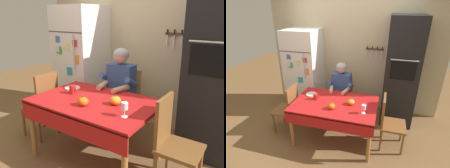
{
  "view_description": "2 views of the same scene",
  "coord_description": "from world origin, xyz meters",
  "views": [
    {
      "loc": [
        1.51,
        -1.76,
        1.66
      ],
      "look_at": [
        0.13,
        0.27,
        0.91
      ],
      "focal_mm": 36.39,
      "sensor_mm": 36.0,
      "label": 1
    },
    {
      "loc": [
        0.76,
        -2.41,
        2.27
      ],
      "look_at": [
        0.02,
        0.22,
        1.04
      ],
      "focal_mm": 28.76,
      "sensor_mm": 36.0,
      "label": 2
    }
  ],
  "objects": [
    {
      "name": "ground_plane",
      "position": [
        0.0,
        0.0,
        0.0
      ],
      "size": [
        10.0,
        10.0,
        0.0
      ],
      "primitive_type": "plane",
      "color": "brown",
      "rests_on": "ground"
    },
    {
      "name": "back_wall_assembly",
      "position": [
        0.05,
        1.35,
        1.3
      ],
      "size": [
        3.7,
        0.13,
        2.6
      ],
      "color": "#BCAD89",
      "rests_on": "ground"
    },
    {
      "name": "seated_person",
      "position": [
        -0.05,
        0.68,
        0.74
      ],
      "size": [
        0.47,
        0.55,
        1.25
      ],
      "color": "#38384C",
      "rests_on": "ground"
    },
    {
      "name": "coffee_mug",
      "position": [
        -0.36,
        0.13,
        0.79
      ],
      "size": [
        0.11,
        0.08,
        0.1
      ],
      "color": "#B2231E",
      "rests_on": "dining_table"
    },
    {
      "name": "chair_right_side",
      "position": [
        0.9,
        0.16,
        0.51
      ],
      "size": [
        0.4,
        0.4,
        0.93
      ],
      "color": "brown",
      "rests_on": "ground"
    },
    {
      "name": "wall_oven",
      "position": [
        1.05,
        1.0,
        1.05
      ],
      "size": [
        0.6,
        0.64,
        2.1
      ],
      "color": "black",
      "rests_on": "ground"
    },
    {
      "name": "refrigerator",
      "position": [
        -0.95,
        0.96,
        0.9
      ],
      "size": [
        0.68,
        0.71,
        1.8
      ],
      "color": "white",
      "rests_on": "ground"
    },
    {
      "name": "serving_tray",
      "position": [
        -0.5,
        0.27,
        0.75
      ],
      "size": [
        0.2,
        0.2,
        0.02
      ],
      "primitive_type": "cylinder",
      "color": "silver",
      "rests_on": "dining_table"
    },
    {
      "name": "wine_glass",
      "position": [
        0.51,
        -0.09,
        0.84
      ],
      "size": [
        0.07,
        0.07,
        0.15
      ],
      "color": "white",
      "rests_on": "dining_table"
    },
    {
      "name": "dining_table",
      "position": [
        0.0,
        0.08,
        0.66
      ],
      "size": [
        1.4,
        0.9,
        0.74
      ],
      "color": "#9E6B33",
      "rests_on": "ground"
    },
    {
      "name": "chair_left_side",
      "position": [
        -0.9,
        0.1,
        0.51
      ],
      "size": [
        0.4,
        0.4,
        0.93
      ],
      "color": "brown",
      "rests_on": "ground"
    },
    {
      "name": "chair_behind_person",
      "position": [
        -0.05,
        0.87,
        0.51
      ],
      "size": [
        0.4,
        0.4,
        0.93
      ],
      "color": "tan",
      "rests_on": "ground"
    },
    {
      "name": "pumpkin_large",
      "position": [
        0.27,
        0.12,
        0.79
      ],
      "size": [
        0.12,
        0.12,
        0.12
      ],
      "color": "orange",
      "rests_on": "dining_table"
    },
    {
      "name": "pumpkin_medium",
      "position": [
        0.0,
        -0.09,
        0.79
      ],
      "size": [
        0.12,
        0.12,
        0.12
      ],
      "color": "orange",
      "rests_on": "dining_table"
    }
  ]
}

